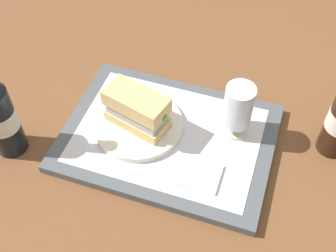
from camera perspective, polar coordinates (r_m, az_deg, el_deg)
ground_plane at (r=0.93m, az=-0.00°, el=-1.94°), size 3.00×3.00×0.00m
tray at (r=0.92m, az=-0.00°, el=-1.56°), size 0.44×0.32×0.02m
placemat at (r=0.92m, az=-0.00°, el=-1.16°), size 0.38×0.27×0.00m
plate at (r=0.93m, az=-3.83°, el=0.40°), size 0.19×0.19×0.01m
sandwich at (r=0.89m, az=-3.82°, el=2.36°), size 0.14×0.10×0.08m
beer_glass at (r=0.88m, az=9.16°, el=2.20°), size 0.06×0.06×0.12m
napkin_folded at (r=0.86m, az=3.87°, el=-6.33°), size 0.09×0.07×0.01m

